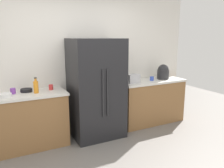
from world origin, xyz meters
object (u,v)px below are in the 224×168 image
object	(u,v)px
rice_cooker	(163,72)
cup_c	(13,91)
bowl_a	(5,95)
toaster	(133,79)
bottle_a	(36,87)
bowl_b	(26,90)
refrigerator	(96,89)
cup_b	(152,79)
cup_a	(51,87)

from	to	relation	value
rice_cooker	cup_c	size ratio (longest dim) A/B	3.51
bowl_a	toaster	bearing A→B (deg)	0.34
bottle_a	bowl_b	xyz separation A→B (m)	(-0.13, 0.16, -0.08)
cup_c	bowl_a	size ratio (longest dim) A/B	0.44
bowl_b	refrigerator	bearing A→B (deg)	-9.82
toaster	bowl_b	xyz separation A→B (m)	(-1.90, 0.18, -0.06)
rice_cooker	cup_c	xyz separation A→B (m)	(-2.88, 0.08, -0.10)
toaster	rice_cooker	size ratio (longest dim) A/B	0.77
refrigerator	cup_b	distance (m)	1.24
bottle_a	bowl_a	world-z (taller)	bottle_a
toaster	cup_c	bearing A→B (deg)	176.05
cup_a	bowl_b	size ratio (longest dim) A/B	0.45
bottle_a	cup_c	xyz separation A→B (m)	(-0.33, 0.12, -0.06)
bottle_a	cup_a	bearing A→B (deg)	26.14
bottle_a	cup_c	distance (m)	0.35
bowl_a	bowl_b	distance (m)	0.38
toaster	cup_c	world-z (taller)	toaster
refrigerator	bowl_a	bearing A→B (deg)	179.96
refrigerator	bottle_a	bearing A→B (deg)	177.65
cup_b	cup_a	bearing A→B (deg)	176.27
refrigerator	toaster	world-z (taller)	refrigerator
cup_a	toaster	bearing A→B (deg)	-5.75
cup_b	bowl_a	world-z (taller)	cup_b
cup_c	bowl_b	world-z (taller)	cup_c
bowl_a	bowl_b	xyz separation A→B (m)	(0.32, 0.20, -0.00)
cup_c	cup_a	bearing A→B (deg)	0.75
cup_b	cup_c	world-z (taller)	cup_c
bottle_a	cup_a	distance (m)	0.29
cup_c	bowl_a	world-z (taller)	cup_c
cup_a	rice_cooker	bearing A→B (deg)	-2.30
cup_b	bowl_b	size ratio (longest dim) A/B	0.44
refrigerator	bowl_a	world-z (taller)	refrigerator
bowl_a	refrigerator	bearing A→B (deg)	-0.04
cup_b	bowl_a	size ratio (longest dim) A/B	0.40
rice_cooker	bottle_a	bearing A→B (deg)	-179.24
toaster	cup_c	size ratio (longest dim) A/B	2.70
refrigerator	cup_b	xyz separation A→B (m)	(1.23, 0.04, 0.07)
bottle_a	rice_cooker	bearing A→B (deg)	0.76
cup_a	bowl_a	size ratio (longest dim) A/B	0.42
refrigerator	rice_cooker	size ratio (longest dim) A/B	5.69
rice_cooker	bowl_a	size ratio (longest dim) A/B	1.54
toaster	cup_b	size ratio (longest dim) A/B	2.93
bottle_a	bowl_b	bearing A→B (deg)	129.79
bowl_b	cup_a	bearing A→B (deg)	-4.32
bottle_a	cup_b	bearing A→B (deg)	-0.08
rice_cooker	bowl_b	bearing A→B (deg)	177.41
refrigerator	cup_a	distance (m)	0.77
bottle_a	bowl_a	distance (m)	0.46
cup_b	refrigerator	bearing A→B (deg)	-178.23
cup_b	bowl_b	bearing A→B (deg)	176.18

